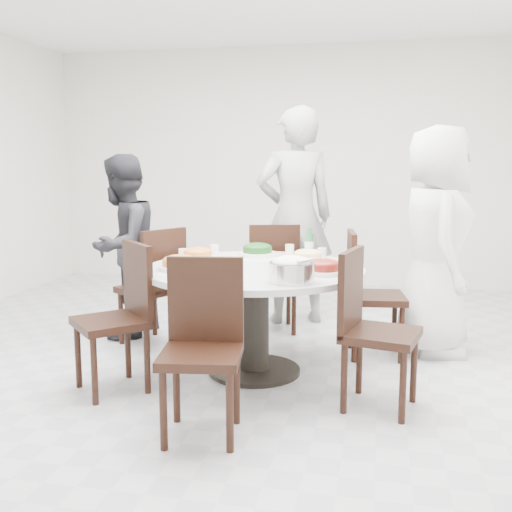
% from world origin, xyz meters
% --- Properties ---
extents(floor, '(6.00, 6.00, 0.01)m').
position_xyz_m(floor, '(0.00, 0.00, 0.00)').
color(floor, '#BCBBC1').
rests_on(floor, ground).
extents(wall_back, '(6.00, 0.01, 2.80)m').
position_xyz_m(wall_back, '(0.00, 3.00, 1.40)').
color(wall_back, silver).
rests_on(wall_back, ground).
extents(dining_table, '(1.50, 1.50, 0.75)m').
position_xyz_m(dining_table, '(0.15, -0.20, 0.38)').
color(dining_table, silver).
rests_on(dining_table, floor).
extents(chair_ne, '(0.47, 0.47, 0.95)m').
position_xyz_m(chair_ne, '(0.97, 0.36, 0.47)').
color(chair_ne, black).
rests_on(chair_ne, floor).
extents(chair_n, '(0.52, 0.52, 0.95)m').
position_xyz_m(chair_n, '(0.08, 0.87, 0.47)').
color(chair_n, black).
rests_on(chair_n, floor).
extents(chair_nw, '(0.57, 0.57, 0.95)m').
position_xyz_m(chair_nw, '(-0.81, 0.29, 0.47)').
color(chair_nw, black).
rests_on(chair_nw, floor).
extents(chair_sw, '(0.59, 0.59, 0.95)m').
position_xyz_m(chair_sw, '(-0.68, -0.71, 0.47)').
color(chair_sw, black).
rests_on(chair_sw, floor).
extents(chair_s, '(0.48, 0.48, 0.95)m').
position_xyz_m(chair_s, '(0.08, -1.22, 0.47)').
color(chair_s, black).
rests_on(chair_s, floor).
extents(chair_se, '(0.50, 0.50, 0.95)m').
position_xyz_m(chair_se, '(1.01, -0.64, 0.47)').
color(chair_se, black).
rests_on(chair_se, floor).
extents(diner_right, '(0.65, 0.91, 1.73)m').
position_xyz_m(diner_right, '(1.40, 0.54, 0.87)').
color(diner_right, silver).
rests_on(diner_right, floor).
extents(diner_middle, '(0.83, 0.69, 1.95)m').
position_xyz_m(diner_middle, '(0.22, 1.21, 0.97)').
color(diner_middle, black).
rests_on(diner_middle, floor).
extents(diner_left, '(0.65, 0.80, 1.53)m').
position_xyz_m(diner_left, '(-1.12, 0.46, 0.76)').
color(diner_left, black).
rests_on(diner_left, floor).
extents(dish_greens, '(0.29, 0.29, 0.07)m').
position_xyz_m(dish_greens, '(0.06, 0.31, 0.79)').
color(dish_greens, white).
rests_on(dish_greens, dining_table).
extents(dish_pale, '(0.26, 0.26, 0.07)m').
position_xyz_m(dish_pale, '(0.48, 0.09, 0.78)').
color(dish_pale, white).
rests_on(dish_pale, dining_table).
extents(dish_orange, '(0.27, 0.27, 0.07)m').
position_xyz_m(dish_orange, '(-0.31, -0.00, 0.79)').
color(dish_orange, white).
rests_on(dish_orange, dining_table).
extents(dish_redbrown, '(0.27, 0.27, 0.07)m').
position_xyz_m(dish_redbrown, '(0.64, -0.35, 0.78)').
color(dish_redbrown, white).
rests_on(dish_redbrown, dining_table).
extents(dish_tofu, '(0.29, 0.29, 0.08)m').
position_xyz_m(dish_tofu, '(-0.32, -0.39, 0.79)').
color(dish_tofu, white).
rests_on(dish_tofu, dining_table).
extents(rice_bowl, '(0.28, 0.28, 0.12)m').
position_xyz_m(rice_bowl, '(0.47, -0.65, 0.81)').
color(rice_bowl, silver).
rests_on(rice_bowl, dining_table).
extents(soup_bowl, '(0.25, 0.25, 0.08)m').
position_xyz_m(soup_bowl, '(-0.12, -0.68, 0.79)').
color(soup_bowl, white).
rests_on(soup_bowl, dining_table).
extents(beverage_bottle, '(0.06, 0.06, 0.23)m').
position_xyz_m(beverage_bottle, '(0.46, 0.30, 0.86)').
color(beverage_bottle, '#2A6A3B').
rests_on(beverage_bottle, dining_table).
extents(tea_cups, '(0.07, 0.07, 0.08)m').
position_xyz_m(tea_cups, '(0.16, 0.42, 0.79)').
color(tea_cups, white).
rests_on(tea_cups, dining_table).
extents(chopsticks, '(0.24, 0.04, 0.01)m').
position_xyz_m(chopsticks, '(0.16, 0.50, 0.76)').
color(chopsticks, tan).
rests_on(chopsticks, dining_table).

